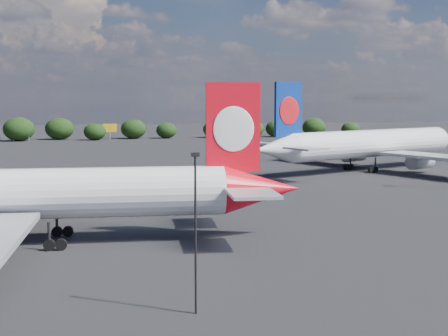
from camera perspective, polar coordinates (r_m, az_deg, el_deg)
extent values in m
plane|color=black|center=(107.02, -14.13, -1.67)|extent=(500.00, 500.00, 0.00)
cylinder|color=white|center=(65.37, -17.24, -2.28)|extent=(39.23, 8.15, 5.13)
cone|color=red|center=(65.87, 3.47, -1.94)|extent=(8.58, 5.75, 5.13)
cube|color=red|center=(64.69, 0.83, 3.76)|extent=(5.66, 0.95, 9.23)
ellipsoid|color=white|center=(64.39, 0.88, 3.58)|extent=(4.31, 0.54, 4.72)
ellipsoid|color=white|center=(65.00, 0.79, 3.61)|extent=(4.31, 0.54, 4.72)
cube|color=#A3A5AB|center=(59.94, 2.64, -2.37)|extent=(5.08, 6.49, 0.31)
cube|color=#A3A5AB|center=(70.94, 0.93, -0.99)|extent=(5.08, 6.49, 0.31)
cube|color=#A3A5AB|center=(78.94, -17.16, -2.03)|extent=(8.24, 20.96, 0.56)
cylinder|color=red|center=(74.53, -19.29, -3.63)|extent=(5.33, 3.16, 2.77)
cube|color=#A3A5AB|center=(74.41, -19.32, -3.08)|extent=(2.27, 0.48, 1.23)
cylinder|color=black|center=(62.71, -15.71, -5.92)|extent=(0.31, 0.31, 2.56)
cylinder|color=black|center=(62.92, -15.68, -6.79)|extent=(1.16, 0.55, 1.13)
cylinder|color=black|center=(62.78, -14.65, -6.79)|extent=(1.16, 0.55, 1.13)
cylinder|color=black|center=(68.68, -15.04, -4.84)|extent=(0.31, 0.31, 2.56)
cylinder|color=black|center=(68.88, -15.02, -5.63)|extent=(1.16, 0.55, 1.13)
cylinder|color=black|center=(68.75, -14.08, -5.63)|extent=(1.16, 0.55, 1.13)
cylinder|color=white|center=(129.94, 13.27, 2.20)|extent=(41.00, 21.06, 5.53)
sphere|color=white|center=(146.26, 18.78, 2.48)|extent=(7.22, 7.22, 5.53)
cone|color=white|center=(112.31, 4.57, 1.72)|extent=(10.29, 8.47, 5.53)
cube|color=navy|center=(114.10, 5.89, 5.34)|extent=(5.84, 2.82, 9.96)
ellipsoid|color=red|center=(113.85, 6.00, 5.24)|extent=(4.38, 1.97, 5.09)
ellipsoid|color=red|center=(114.35, 5.78, 5.24)|extent=(4.38, 1.97, 5.09)
cube|color=#A3A5AB|center=(109.14, 7.50, 1.78)|extent=(7.12, 8.03, 0.33)
cube|color=#A3A5AB|center=(118.38, 3.52, 2.18)|extent=(7.12, 8.03, 0.33)
cube|color=#A3A5AB|center=(122.78, 18.94, 0.96)|extent=(15.04, 23.20, 0.61)
cube|color=#A3A5AB|center=(141.58, 9.51, 1.90)|extent=(15.04, 23.20, 0.61)
cylinder|color=#A3A5AB|center=(127.98, 17.51, 0.57)|extent=(6.25, 4.86, 2.99)
cube|color=#A3A5AB|center=(127.91, 17.52, 0.92)|extent=(2.38, 1.23, 1.33)
cylinder|color=#A3A5AB|center=(139.41, 11.74, 1.19)|extent=(6.25, 4.86, 2.99)
cube|color=#A3A5AB|center=(139.35, 11.75, 1.51)|extent=(2.38, 1.23, 1.33)
cylinder|color=black|center=(126.43, 13.67, 0.32)|extent=(0.40, 0.40, 2.77)
cylinder|color=black|center=(126.55, 13.66, -0.15)|extent=(1.31, 0.92, 1.22)
cylinder|color=black|center=(125.64, 13.29, -0.19)|extent=(1.31, 0.92, 1.22)
cylinder|color=black|center=(130.89, 11.50, 0.57)|extent=(0.40, 0.40, 2.77)
cylinder|color=black|center=(131.00, 11.49, 0.12)|extent=(1.31, 0.92, 1.22)
cylinder|color=black|center=(130.12, 11.12, 0.08)|extent=(1.31, 0.92, 1.22)
cylinder|color=black|center=(143.02, 17.67, 0.86)|extent=(0.35, 0.35, 2.77)
cylinder|color=black|center=(143.13, 17.65, 0.42)|extent=(1.07, 0.74, 1.00)
cylinder|color=black|center=(42.33, -2.62, -6.25)|extent=(0.16, 0.16, 10.80)
cube|color=black|center=(41.47, -2.66, 1.25)|extent=(0.55, 0.30, 0.28)
cube|color=#14651C|center=(223.25, -18.05, 3.15)|extent=(6.00, 0.30, 2.60)
cylinder|color=#999CA1|center=(223.62, -18.67, 2.57)|extent=(0.20, 0.20, 2.00)
cylinder|color=#999CA1|center=(223.15, -17.40, 2.60)|extent=(0.20, 0.20, 2.00)
cube|color=gold|center=(228.39, -10.40, 3.62)|extent=(5.00, 0.30, 3.00)
cylinder|color=#999CA1|center=(228.54, -10.38, 2.94)|extent=(0.30, 0.30, 2.50)
ellipsoid|color=black|center=(225.35, -18.25, 3.39)|extent=(10.62, 8.99, 8.17)
ellipsoid|color=black|center=(229.39, -14.81, 3.50)|extent=(10.07, 8.52, 7.74)
ellipsoid|color=black|center=(223.07, -11.73, 3.27)|extent=(7.73, 6.54, 5.95)
ellipsoid|color=black|center=(229.08, -8.27, 3.56)|extent=(9.29, 7.86, 7.15)
ellipsoid|color=black|center=(229.94, -5.28, 3.45)|extent=(7.57, 6.41, 5.82)
ellipsoid|color=black|center=(232.23, -0.94, 3.56)|extent=(8.17, 6.92, 6.29)
ellipsoid|color=black|center=(233.22, 2.64, 3.60)|extent=(8.55, 7.24, 6.58)
ellipsoid|color=black|center=(238.48, 4.79, 3.61)|extent=(8.17, 6.91, 6.28)
ellipsoid|color=black|center=(242.05, 8.24, 3.71)|extent=(9.20, 7.78, 7.08)
ellipsoid|color=black|center=(244.01, 11.49, 3.48)|extent=(7.17, 6.07, 5.52)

